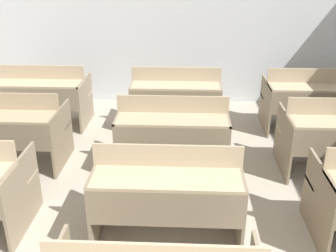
{
  "coord_description": "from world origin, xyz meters",
  "views": [
    {
      "loc": [
        0.1,
        -0.45,
        2.45
      ],
      "look_at": [
        -0.08,
        3.33,
        0.8
      ],
      "focal_mm": 42.0,
      "sensor_mm": 36.0,
      "label": 1
    }
  ],
  "objects_px": {
    "bench_back_left": "(43,94)",
    "bench_back_right": "(311,98)",
    "bench_second_center": "(168,190)",
    "bench_back_center": "(176,97)",
    "bench_third_center": "(173,132)",
    "bench_third_left": "(8,128)"
  },
  "relations": [
    {
      "from": "bench_third_left",
      "to": "bench_back_right",
      "type": "relative_size",
      "value": 1.0
    },
    {
      "from": "bench_back_right",
      "to": "bench_back_center",
      "type": "bearing_deg",
      "value": -179.52
    },
    {
      "from": "bench_third_left",
      "to": "bench_back_right",
      "type": "height_order",
      "value": "same"
    },
    {
      "from": "bench_back_center",
      "to": "bench_second_center",
      "type": "bearing_deg",
      "value": -90.05
    },
    {
      "from": "bench_third_left",
      "to": "bench_third_center",
      "type": "xyz_separation_m",
      "value": [
        2.02,
        -0.01,
        0.0
      ]
    },
    {
      "from": "bench_back_center",
      "to": "bench_third_center",
      "type": "bearing_deg",
      "value": -90.17
    },
    {
      "from": "bench_second_center",
      "to": "bench_third_center",
      "type": "xyz_separation_m",
      "value": [
        -0.0,
        1.29,
        0.0
      ]
    },
    {
      "from": "bench_back_center",
      "to": "bench_back_right",
      "type": "xyz_separation_m",
      "value": [
        2.0,
        0.02,
        0.0
      ]
    },
    {
      "from": "bench_second_center",
      "to": "bench_back_left",
      "type": "xyz_separation_m",
      "value": [
        -2.04,
        2.58,
        0.0
      ]
    },
    {
      "from": "bench_third_left",
      "to": "bench_back_left",
      "type": "relative_size",
      "value": 1.0
    },
    {
      "from": "bench_third_center",
      "to": "bench_back_right",
      "type": "xyz_separation_m",
      "value": [
        2.0,
        1.29,
        0.0
      ]
    },
    {
      "from": "bench_second_center",
      "to": "bench_third_center",
      "type": "height_order",
      "value": "same"
    },
    {
      "from": "bench_back_left",
      "to": "bench_back_right",
      "type": "bearing_deg",
      "value": -0.02
    },
    {
      "from": "bench_third_left",
      "to": "bench_back_left",
      "type": "bearing_deg",
      "value": 90.43
    },
    {
      "from": "bench_second_center",
      "to": "bench_back_right",
      "type": "distance_m",
      "value": 3.27
    },
    {
      "from": "bench_third_left",
      "to": "bench_back_right",
      "type": "bearing_deg",
      "value": 17.63
    },
    {
      "from": "bench_third_center",
      "to": "bench_back_left",
      "type": "relative_size",
      "value": 1.0
    },
    {
      "from": "bench_second_center",
      "to": "bench_back_right",
      "type": "relative_size",
      "value": 1.0
    },
    {
      "from": "bench_back_left",
      "to": "bench_back_right",
      "type": "distance_m",
      "value": 4.04
    },
    {
      "from": "bench_back_center",
      "to": "bench_back_left",
      "type": "bearing_deg",
      "value": 179.48
    },
    {
      "from": "bench_back_left",
      "to": "bench_back_center",
      "type": "distance_m",
      "value": 2.04
    },
    {
      "from": "bench_second_center",
      "to": "bench_third_center",
      "type": "distance_m",
      "value": 1.29
    }
  ]
}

